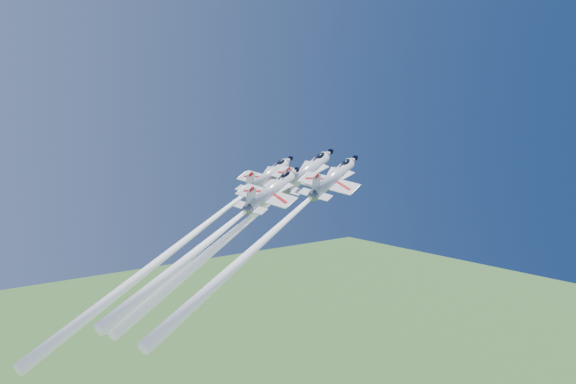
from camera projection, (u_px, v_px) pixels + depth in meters
jet_lead at (251, 218)px, 99.80m from camera, size 40.12×19.47×36.85m
jet_left at (193, 234)px, 97.70m from camera, size 41.77×20.23×43.04m
jet_right at (278, 227)px, 94.56m from camera, size 38.43×18.64×36.22m
jet_slot at (222, 230)px, 94.08m from camera, size 33.38×16.21×28.88m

